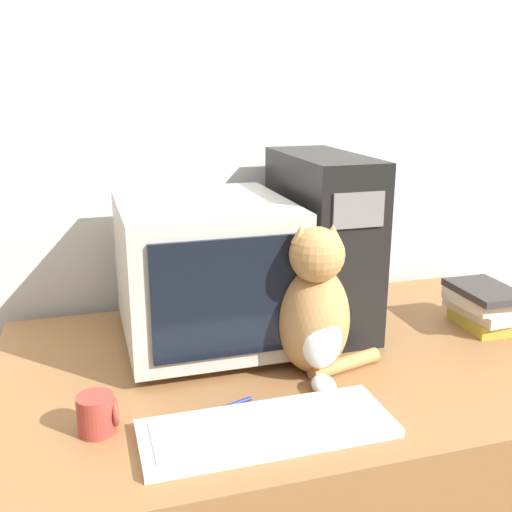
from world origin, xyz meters
TOP-DOWN VIEW (x-y plane):
  - wall_back at (0.00, 0.94)m, footprint 7.00×0.05m
  - desk at (0.00, 0.44)m, footprint 1.41×0.88m
  - crt_monitor at (-0.19, 0.60)m, footprint 0.41×0.46m
  - computer_tower at (0.14, 0.64)m, footprint 0.18×0.43m
  - keyboard at (-0.17, 0.15)m, footprint 0.48×0.18m
  - cat at (0.01, 0.36)m, footprint 0.26×0.26m
  - book_stack at (0.54, 0.48)m, footprint 0.14×0.21m
  - pen at (-0.23, 0.26)m, footprint 0.13×0.05m
  - mug at (-0.48, 0.25)m, footprint 0.08×0.07m

SIDE VIEW (x-z plane):
  - desk at x=0.00m, z-range 0.00..0.75m
  - pen at x=-0.23m, z-range 0.75..0.76m
  - keyboard at x=-0.17m, z-range 0.75..0.77m
  - mug at x=-0.48m, z-range 0.75..0.83m
  - book_stack at x=0.54m, z-range 0.75..0.87m
  - cat at x=0.01m, z-range 0.73..1.08m
  - crt_monitor at x=-0.19m, z-range 0.76..1.12m
  - computer_tower at x=0.14m, z-range 0.75..1.21m
  - wall_back at x=0.00m, z-range 0.00..2.50m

